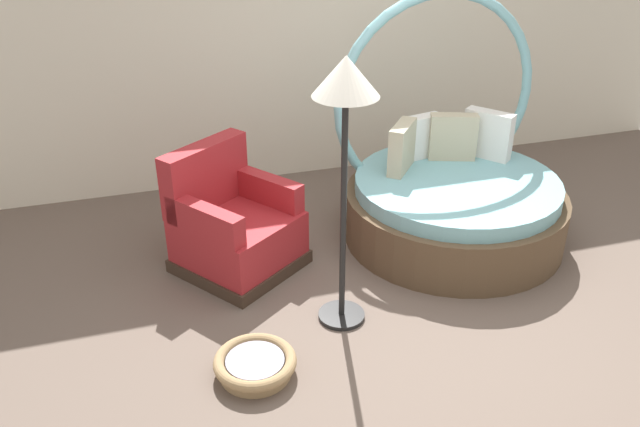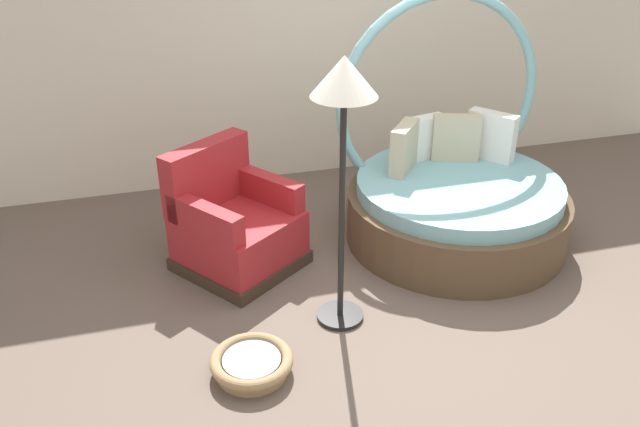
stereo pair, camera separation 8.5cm
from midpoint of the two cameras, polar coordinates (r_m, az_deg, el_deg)
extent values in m
cube|color=#66564C|center=(4.67, 8.23, -9.00)|extent=(8.00, 8.00, 0.02)
cube|color=silver|center=(6.33, -0.36, 15.29)|extent=(8.00, 0.12, 2.74)
cylinder|color=brown|center=(5.54, 12.03, -0.23)|extent=(1.78, 1.78, 0.42)
cylinder|color=#7AB7C1|center=(5.42, 12.31, 2.25)|extent=(1.64, 1.64, 0.12)
torus|color=#7AB7C1|center=(5.61, 10.65, 9.61)|extent=(1.77, 0.08, 1.77)
cube|color=white|center=(5.78, 14.94, 6.48)|extent=(0.34, 0.39, 0.41)
cube|color=#BCB293|center=(5.69, 12.03, 6.37)|extent=(0.41, 0.24, 0.39)
cube|color=white|center=(5.68, 9.32, 6.45)|extent=(0.38, 0.20, 0.37)
cube|color=#BCB293|center=(5.41, 7.70, 5.61)|extent=(0.34, 0.38, 0.39)
cube|color=#38281E|center=(5.17, -6.37, -4.00)|extent=(1.11, 1.11, 0.10)
cube|color=#A32328|center=(5.05, -6.50, -1.89)|extent=(1.06, 1.06, 0.34)
cube|color=#A32328|center=(5.06, -9.27, 3.33)|extent=(0.71, 0.57, 0.50)
cube|color=#A32328|center=(4.73, -9.38, -0.47)|extent=(0.50, 0.62, 0.22)
cube|color=#A32328|center=(5.12, -4.17, 2.22)|extent=(0.50, 0.62, 0.22)
cylinder|color=#9E7F56|center=(4.19, -5.26, -13.17)|extent=(0.44, 0.44, 0.06)
torus|color=#9E7F56|center=(4.14, -5.30, -12.50)|extent=(0.51, 0.51, 0.07)
cylinder|color=gray|center=(4.15, -5.30, -12.60)|extent=(0.36, 0.36, 0.05)
cylinder|color=black|center=(4.62, 2.27, -8.76)|extent=(0.32, 0.32, 0.03)
cylinder|color=black|center=(4.19, 2.47, -0.10)|extent=(0.04, 0.04, 1.55)
cone|color=beige|center=(3.85, 2.75, 11.72)|extent=(0.40, 0.40, 0.24)
camera|label=1|loc=(0.04, -89.48, 0.28)|focal=37.20mm
camera|label=2|loc=(0.04, 90.52, -0.28)|focal=37.20mm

